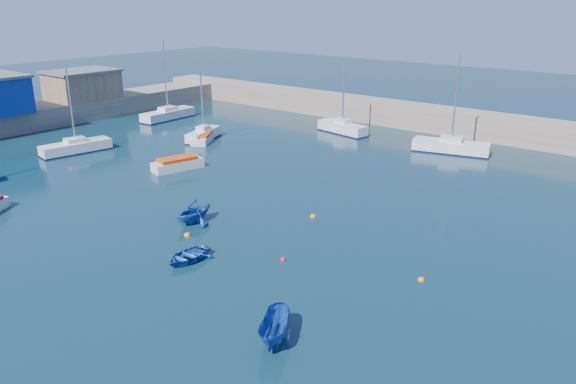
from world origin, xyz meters
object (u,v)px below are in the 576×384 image
Objects in this scene: dinghy_center at (188,256)px; sailboat_3 at (203,134)px; sailboat_5 at (342,128)px; sailboat_6 at (451,146)px; motorboat_2 at (203,137)px; dinghy_left at (194,211)px; brick_shed_a at (82,86)px; sailboat_4 at (168,114)px; dinghy_right at (275,329)px; sailboat_2 at (76,147)px; motorboat_1 at (178,164)px.

sailboat_3 is at bearing 131.60° from dinghy_center.
sailboat_6 is (13.29, -0.21, -0.01)m from sailboat_5.
dinghy_left is (16.74, -16.40, 0.38)m from motorboat_2.
motorboat_2 is at bearing -60.76° from sailboat_3.
sailboat_4 reaches higher than brick_shed_a.
dinghy_left is at bearing -156.06° from sailboat_5.
dinghy_center is at bearing -40.88° from sailboat_4.
dinghy_left is at bearing -76.39° from motorboat_2.
motorboat_2 is at bearing -25.62° from sailboat_4.
dinghy_right is (30.45, -23.80, 0.17)m from motorboat_2.
sailboat_5 is at bearing 20.74° from motorboat_2.
sailboat_6 reaches higher than motorboat_2.
sailboat_2 is 1.24× the size of sailboat_3.
motorboat_2 is at bearing 134.39° from dinghy_left.
sailboat_2 is 12.71m from motorboat_1.
dinghy_right is (20.78, -36.50, -0.04)m from sailboat_5.
motorboat_1 is at bearing -87.55° from motorboat_2.
brick_shed_a is 28.75m from motorboat_1.
dinghy_right is at bearing -55.18° from sailboat_3.
dinghy_left reaches higher than dinghy_center.
sailboat_3 is at bearing -24.71° from sailboat_4.
motorboat_2 is 1.55× the size of dinghy_left.
sailboat_6 is at bearing 10.30° from sailboat_3.
dinghy_right is at bearing -9.45° from sailboat_2.
motorboat_1 is at bearing -72.07° from sailboat_3.
sailboat_4 is 35.80m from sailboat_6.
dinghy_left is (7.07, -29.10, 0.17)m from sailboat_5.
brick_shed_a is at bearing -150.61° from sailboat_4.
sailboat_3 reaches higher than motorboat_1.
motorboat_2 is at bearing 104.19° from sailboat_6.
sailboat_5 is at bearing 93.94° from motorboat_1.
sailboat_5 is 2.61× the size of dinghy_right.
sailboat_4 is at bearing 119.72° from sailboat_5.
sailboat_4 reaches higher than motorboat_2.
dinghy_right is (9.44, -3.07, 0.31)m from dinghy_center.
sailboat_3 is at bearing 103.03° from sailboat_6.
brick_shed_a is 11.63m from sailboat_4.
sailboat_6 is 37.05m from dinghy_right.
sailboat_3 is 1.49× the size of motorboat_1.
motorboat_1 is 19.22m from dinghy_center.
sailboat_2 is 23.71m from dinghy_left.
sailboat_5 is at bearing 65.36° from sailboat_2.
dinghy_center is (15.02, -11.99, -0.21)m from motorboat_1.
sailboat_5 is at bearing 104.93° from dinghy_center.
dinghy_right is at bearing -69.98° from motorboat_2.
motorboat_1 is at bearing 143.31° from dinghy_left.
sailboat_5 is 21.75m from motorboat_1.
sailboat_3 is 2.29× the size of dinghy_left.
brick_shed_a is 2.52× the size of dinghy_left.
sailboat_4 reaches higher than dinghy_center.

